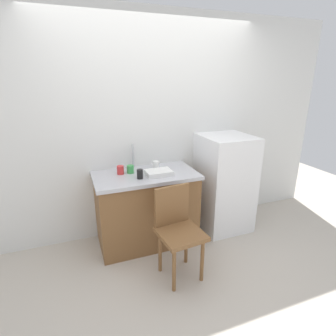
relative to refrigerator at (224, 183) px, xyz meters
name	(u,v)px	position (x,y,z in m)	size (l,w,h in m)	color
ground_plane	(182,270)	(-0.85, -0.64, -0.60)	(8.00, 8.00, 0.00)	#BCB2A3
back_wall	(151,128)	(-0.85, 0.36, 0.69)	(4.80, 0.10, 2.58)	silver
cabinet_base	(146,210)	(-1.03, 0.01, -0.19)	(1.10, 0.60, 0.81)	brown
countertop	(145,175)	(-1.03, 0.01, 0.23)	(1.14, 0.64, 0.04)	#B7B7BC
faucet	(133,156)	(-1.10, 0.26, 0.39)	(0.02, 0.02, 0.28)	#B7B7BC
refrigerator	(224,183)	(0.00, 0.00, 0.00)	(0.60, 0.62, 1.20)	white
chair	(178,228)	(-0.90, -0.63, -0.10)	(0.44, 0.44, 0.89)	brown
dish_tray	(159,173)	(-0.90, -0.08, 0.28)	(0.28, 0.20, 0.05)	white
cup_white	(156,164)	(-0.85, 0.16, 0.29)	(0.08, 0.08, 0.08)	white
cup_green	(130,169)	(-1.17, 0.09, 0.30)	(0.08, 0.08, 0.09)	green
cup_red	(120,170)	(-1.28, 0.09, 0.30)	(0.08, 0.08, 0.09)	red
cup_black	(140,174)	(-1.12, -0.12, 0.30)	(0.06, 0.06, 0.10)	black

